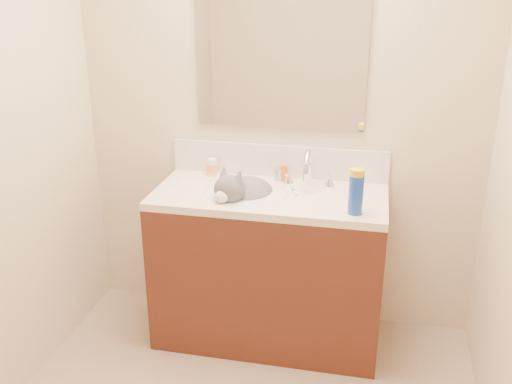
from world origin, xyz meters
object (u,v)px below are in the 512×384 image
at_px(vanity_cabinet, 269,270).
at_px(spray_can, 356,195).
at_px(faucet, 308,171).
at_px(silver_jar, 279,174).
at_px(amber_bottle, 284,173).
at_px(basin, 246,206).
at_px(pill_bottle, 212,167).
at_px(cat, 244,197).

distance_m(vanity_cabinet, spray_can, 0.72).
relative_size(vanity_cabinet, spray_can, 6.36).
bearing_deg(faucet, silver_jar, 156.26).
height_order(faucet, silver_jar, faucet).
relative_size(silver_jar, amber_bottle, 0.71).
height_order(basin, spray_can, spray_can).
xyz_separation_m(faucet, pill_bottle, (-0.54, 0.07, -0.04)).
bearing_deg(pill_bottle, vanity_cabinet, -29.20).
height_order(silver_jar, spray_can, spray_can).
xyz_separation_m(basin, amber_bottle, (0.16, 0.22, 0.12)).
xyz_separation_m(basin, pill_bottle, (-0.24, 0.23, 0.12)).
bearing_deg(faucet, basin, -150.88).
xyz_separation_m(faucet, spray_can, (0.26, -0.31, 0.01)).
distance_m(vanity_cabinet, pill_bottle, 0.65).
height_order(basin, pill_bottle, pill_bottle).
bearing_deg(basin, spray_can, -14.51).
bearing_deg(spray_can, amber_bottle, 137.20).
distance_m(basin, faucet, 0.38).
height_order(pill_bottle, amber_bottle, pill_bottle).
bearing_deg(faucet, pill_bottle, 173.02).
relative_size(amber_bottle, spray_can, 0.49).
distance_m(pill_bottle, spray_can, 0.89).
relative_size(faucet, spray_can, 1.48).
height_order(pill_bottle, silver_jar, pill_bottle).
bearing_deg(basin, pill_bottle, 136.30).
xyz_separation_m(basin, faucet, (0.30, 0.17, 0.16)).
distance_m(pill_bottle, silver_jar, 0.38).
xyz_separation_m(vanity_cabinet, amber_bottle, (0.04, 0.19, 0.50)).
bearing_deg(silver_jar, vanity_cabinet, -94.32).
distance_m(silver_jar, spray_can, 0.58).
distance_m(cat, amber_bottle, 0.28).
bearing_deg(silver_jar, amber_bottle, -29.35).
distance_m(vanity_cabinet, amber_bottle, 0.53).
bearing_deg(cat, amber_bottle, 70.82).
relative_size(basin, pill_bottle, 4.64).
distance_m(faucet, spray_can, 0.41).
bearing_deg(amber_bottle, faucet, -22.47).
relative_size(vanity_cabinet, silver_jar, 18.32).
xyz_separation_m(vanity_cabinet, spray_can, (0.44, -0.18, 0.54)).
bearing_deg(amber_bottle, basin, -126.42).
distance_m(silver_jar, amber_bottle, 0.04).
relative_size(pill_bottle, amber_bottle, 1.05).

